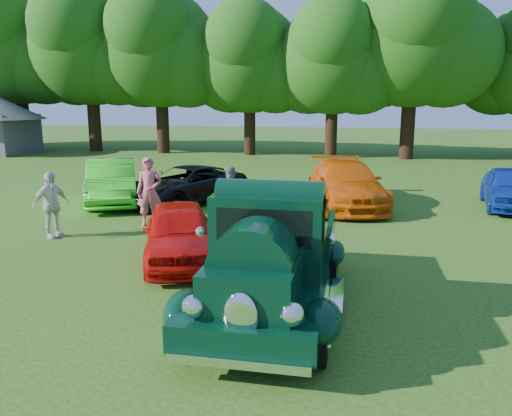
% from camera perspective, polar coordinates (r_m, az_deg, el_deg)
% --- Properties ---
extents(ground, '(120.00, 120.00, 0.00)m').
position_cam_1_polar(ground, '(9.42, 1.61, -9.48)').
color(ground, '#264810').
rests_on(ground, ground).
extents(hero_pickup, '(2.44, 5.25, 2.05)m').
position_cam_1_polar(hero_pickup, '(8.43, 1.88, -5.68)').
color(hero_pickup, black).
rests_on(hero_pickup, ground).
extents(red_convertible, '(2.77, 4.06, 1.28)m').
position_cam_1_polar(red_convertible, '(11.12, -8.75, -2.74)').
color(red_convertible, red).
rests_on(red_convertible, ground).
extents(back_car_lime, '(3.40, 4.76, 1.49)m').
position_cam_1_polar(back_car_lime, '(17.94, -16.19, 2.91)').
color(back_car_lime, '#2DD01B').
rests_on(back_car_lime, ground).
extents(back_car_black, '(4.05, 5.07, 1.28)m').
position_cam_1_polar(back_car_black, '(17.33, -8.04, 2.61)').
color(back_car_black, black).
rests_on(back_car_black, ground).
extents(back_car_orange, '(3.15, 5.48, 1.50)m').
position_cam_1_polar(back_car_orange, '(17.02, 10.25, 2.73)').
color(back_car_orange, '#D55707').
rests_on(back_car_orange, ground).
extents(back_car_blue, '(2.13, 4.15, 1.35)m').
position_cam_1_polar(back_car_blue, '(18.44, 27.06, 2.07)').
color(back_car_blue, navy).
rests_on(back_car_blue, ground).
extents(spectator_pink, '(0.81, 0.64, 1.94)m').
position_cam_1_polar(spectator_pink, '(14.33, -12.09, 1.81)').
color(spectator_pink, '#D15660').
rests_on(spectator_pink, ground).
extents(spectator_grey, '(0.98, 0.98, 1.60)m').
position_cam_1_polar(spectator_grey, '(14.67, -2.92, 1.63)').
color(spectator_grey, gray).
rests_on(spectator_grey, ground).
extents(spectator_white, '(0.80, 1.09, 1.72)m').
position_cam_1_polar(spectator_white, '(13.83, -22.39, 0.33)').
color(spectator_white, beige).
rests_on(spectator_white, ground).
extents(tree_line, '(65.15, 9.73, 11.59)m').
position_cam_1_polar(tree_line, '(32.86, 4.36, 17.85)').
color(tree_line, '#301D10').
rests_on(tree_line, ground).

